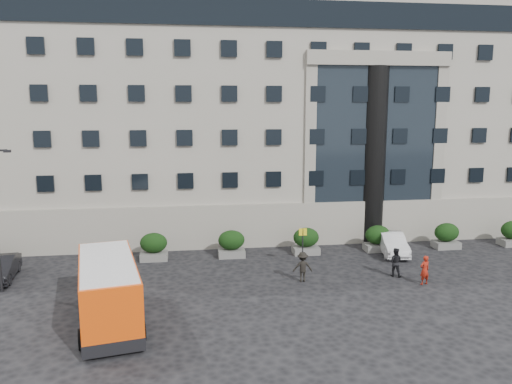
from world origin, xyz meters
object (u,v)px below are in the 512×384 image
hedge_e (447,236)px  red_truck (46,222)px  pedestrian_a (425,270)px  pedestrian_b (395,262)px  pedestrian_c (303,267)px  minibus (108,289)px  hedge_c (306,241)px  hedge_a (154,246)px  hedge_b (231,243)px  hedge_d (378,238)px  white_taxi (392,243)px  bus_stop_sign (303,241)px  parked_car_b (2,268)px

hedge_e → red_truck: 30.07m
red_truck → pedestrian_a: red_truck is taller
pedestrian_b → pedestrian_c: size_ratio=0.99×
minibus → hedge_c: bearing=28.1°
hedge_c → minibus: bearing=-140.6°
hedge_e → hedge_a: bearing=180.0°
pedestrian_a → pedestrian_c: 6.99m
pedestrian_a → pedestrian_b: pedestrian_b is taller
hedge_b → minibus: 11.83m
hedge_e → pedestrian_c: (-11.90, -5.43, -0.04)m
hedge_d → pedestrian_c: 8.63m
red_truck → hedge_d: bearing=-18.6°
hedge_b → hedge_d: same height
hedge_e → white_taxi: 4.53m
hedge_c → red_truck: red_truck is taller
pedestrian_a → hedge_b: bearing=-47.3°
red_truck → hedge_a: bearing=-40.8°
pedestrian_a → pedestrian_c: size_ratio=0.97×
hedge_a → hedge_b: same height
minibus → hedge_b: bearing=44.4°
bus_stop_sign → pedestrian_c: 2.83m
hedge_c → bus_stop_sign: size_ratio=0.73×
minibus → pedestrian_a: (17.20, 2.89, -0.83)m
red_truck → parked_car_b: 9.23m
parked_car_b → minibus: bearing=-50.7°
parked_car_b → pedestrian_c: (17.59, -2.75, 0.20)m
hedge_d → parked_car_b: (-24.29, -2.68, -0.24)m
parked_car_b → hedge_e: bearing=-1.2°
hedge_c → parked_car_b: 19.28m
minibus → white_taxi: minibus is taller
hedge_a → hedge_c: bearing=0.0°
hedge_a → bus_stop_sign: bearing=-16.4°
minibus → pedestrian_c: bearing=11.4°
pedestrian_b → pedestrian_c: bearing=29.4°
bus_stop_sign → parked_car_b: bus_stop_sign is taller
hedge_c → hedge_d: (5.20, 0.00, 0.00)m
hedge_e → pedestrian_b: size_ratio=1.05×
hedge_d → red_truck: 25.02m
hedge_a → pedestrian_b: 15.56m
pedestrian_b → white_taxi: bearing=-83.0°
hedge_e → pedestrian_c: hedge_e is taller
hedge_c → bus_stop_sign: 3.05m
hedge_c → hedge_d: same height
pedestrian_a → parked_car_b: bearing=-23.9°
pedestrian_c → hedge_b: bearing=-51.6°
minibus → parked_car_b: size_ratio=1.83×
minibus → red_truck: size_ratio=1.56×
parked_car_b → pedestrian_b: pedestrian_b is taller
hedge_a → hedge_d: same height
bus_stop_sign → white_taxi: 7.21m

